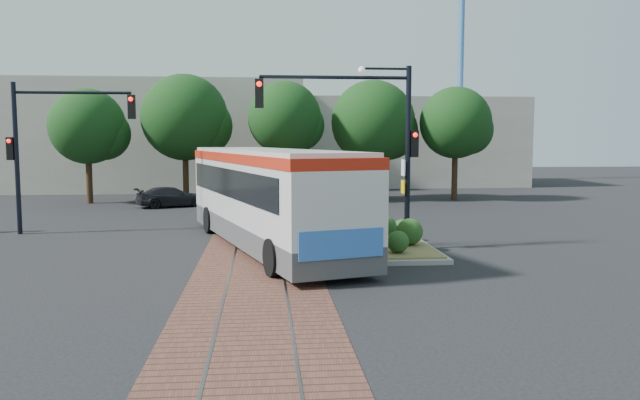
# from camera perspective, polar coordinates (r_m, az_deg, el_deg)

# --- Properties ---
(ground) EXTENTS (120.00, 120.00, 0.00)m
(ground) POSITION_cam_1_polar(r_m,az_deg,el_deg) (21.95, -5.69, -4.34)
(ground) COLOR black
(ground) RESTS_ON ground
(trackbed) EXTENTS (3.60, 40.00, 0.02)m
(trackbed) POSITION_cam_1_polar(r_m,az_deg,el_deg) (25.90, -5.61, -2.80)
(trackbed) COLOR brown
(trackbed) RESTS_ON ground
(tree_row) EXTENTS (26.40, 5.60, 7.67)m
(tree_row) POSITION_cam_1_polar(r_m,az_deg,el_deg) (38.07, -3.71, 7.20)
(tree_row) COLOR #382314
(tree_row) RESTS_ON ground
(warehouses) EXTENTS (40.00, 13.00, 8.00)m
(warehouses) POSITION_cam_1_polar(r_m,az_deg,el_deg) (50.37, -6.05, 5.61)
(warehouses) COLOR #ADA899
(warehouses) RESTS_ON ground
(crane) EXTENTS (8.00, 0.50, 18.00)m
(crane) POSITION_cam_1_polar(r_m,az_deg,el_deg) (58.82, 12.76, 12.40)
(crane) COLOR #3F72B2
(crane) RESTS_ON ground
(city_bus) EXTENTS (6.21, 13.00, 3.42)m
(city_bus) POSITION_cam_1_polar(r_m,az_deg,el_deg) (21.79, -4.79, 0.66)
(city_bus) COLOR #444446
(city_bus) RESTS_ON ground
(traffic_island) EXTENTS (2.20, 5.20, 1.13)m
(traffic_island) POSITION_cam_1_polar(r_m,az_deg,el_deg) (21.51, 7.26, -3.67)
(traffic_island) COLOR gray
(traffic_island) RESTS_ON ground
(signal_pole_main) EXTENTS (5.49, 0.46, 6.00)m
(signal_pole_main) POSITION_cam_1_polar(r_m,az_deg,el_deg) (21.13, 4.78, 6.61)
(signal_pole_main) COLOR black
(signal_pole_main) RESTS_ON ground
(signal_pole_left) EXTENTS (4.99, 0.34, 6.00)m
(signal_pole_left) POSITION_cam_1_polar(r_m,az_deg,el_deg) (27.02, -23.82, 5.31)
(signal_pole_left) COLOR black
(signal_pole_left) RESTS_ON ground
(parked_car) EXTENTS (4.16, 2.99, 1.12)m
(parked_car) POSITION_cam_1_polar(r_m,az_deg,el_deg) (35.73, -13.43, 0.28)
(parked_car) COLOR black
(parked_car) RESTS_ON ground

